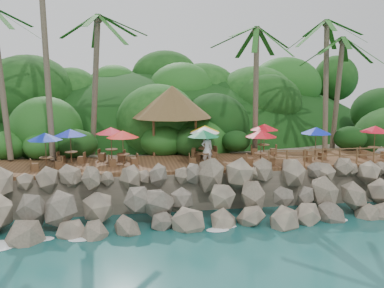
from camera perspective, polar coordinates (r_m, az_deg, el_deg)
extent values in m
plane|color=#19514F|center=(20.65, 2.77, -11.94)|extent=(140.00, 140.00, 0.00)
cube|color=gray|center=(35.66, -2.62, -1.29)|extent=(32.00, 25.20, 2.10)
ellipsoid|color=#143811|center=(43.19, -3.78, -0.93)|extent=(44.80, 28.00, 15.40)
cube|color=brown|center=(25.72, 0.00, -2.64)|extent=(26.00, 5.00, 0.20)
ellipsoid|color=white|center=(21.08, -22.69, -12.10)|extent=(1.20, 0.80, 0.06)
ellipsoid|color=white|center=(20.60, -14.36, -12.18)|extent=(1.20, 0.80, 0.06)
ellipsoid|color=white|center=(20.54, -5.81, -12.00)|extent=(1.20, 0.80, 0.06)
ellipsoid|color=white|center=(20.91, 2.60, -11.57)|extent=(1.20, 0.80, 0.06)
ellipsoid|color=white|center=(21.70, 10.51, -10.94)|extent=(1.20, 0.80, 0.06)
ellipsoid|color=white|center=(22.86, 17.72, -10.19)|extent=(1.20, 0.80, 0.06)
ellipsoid|color=white|center=(24.34, 24.11, -9.39)|extent=(1.20, 0.80, 0.06)
cylinder|color=brown|center=(28.56, -24.59, 7.43)|extent=(1.38, 2.02, 9.32)
cylinder|color=brown|center=(27.88, -19.40, 12.28)|extent=(1.05, 2.86, 13.70)
cylinder|color=brown|center=(28.07, -13.11, 7.55)|extent=(1.20, 1.26, 8.98)
ellipsoid|color=#23601E|center=(28.34, -13.44, 16.67)|extent=(6.00, 6.00, 2.40)
cylinder|color=brown|center=(29.04, 8.72, 7.14)|extent=(0.61, 0.61, 8.42)
ellipsoid|color=#23601E|center=(29.23, 8.92, 15.42)|extent=(6.00, 6.00, 2.40)
cylinder|color=brown|center=(31.18, 17.84, 7.58)|extent=(0.69, 1.57, 9.10)
ellipsoid|color=#23601E|center=(31.44, 18.24, 15.92)|extent=(6.00, 6.00, 2.40)
cylinder|color=brown|center=(31.59, 19.25, 6.37)|extent=(0.48, 1.27, 7.84)
ellipsoid|color=#23601E|center=(31.70, 19.62, 13.46)|extent=(6.00, 6.00, 2.40)
cylinder|color=brown|center=(27.50, -5.24, 0.82)|extent=(0.16, 0.16, 2.40)
cylinder|color=brown|center=(27.83, 0.52, 0.95)|extent=(0.16, 0.16, 2.40)
cylinder|color=brown|center=(30.27, -5.63, 1.55)|extent=(0.16, 0.16, 2.40)
cylinder|color=brown|center=(30.57, -0.38, 1.66)|extent=(0.16, 0.16, 2.40)
cone|color=brown|center=(28.80, -2.72, 5.81)|extent=(5.50, 5.50, 2.20)
cylinder|color=brown|center=(26.23, -16.17, -1.79)|extent=(0.07, 0.07, 0.68)
cylinder|color=brown|center=(26.17, -16.20, -1.05)|extent=(0.77, 0.77, 0.05)
cylinder|color=brown|center=(26.12, -16.23, -0.35)|extent=(0.05, 0.05, 2.01)
cone|color=#0D1CAF|center=(26.00, -16.32, 1.54)|extent=(1.92, 1.92, 0.41)
cube|color=brown|center=(26.51, -17.44, -2.02)|extent=(0.48, 0.48, 0.42)
cube|color=brown|center=(26.01, -14.86, -2.11)|extent=(0.48, 0.48, 0.42)
cylinder|color=brown|center=(25.04, 9.34, -2.05)|extent=(0.07, 0.07, 0.68)
cylinder|color=brown|center=(24.98, 9.36, -1.27)|extent=(0.77, 0.77, 0.05)
cylinder|color=brown|center=(24.92, 9.38, -0.55)|extent=(0.05, 0.05, 2.01)
cone|color=red|center=(24.80, 9.43, 1.44)|extent=(1.92, 1.92, 0.41)
cube|color=brown|center=(24.95, 7.89, -2.36)|extent=(0.43, 0.43, 0.42)
cube|color=brown|center=(25.19, 10.77, -2.32)|extent=(0.43, 0.43, 0.42)
cylinder|color=brown|center=(27.24, 16.47, -1.42)|extent=(0.07, 0.07, 0.68)
cylinder|color=brown|center=(27.18, 16.51, -0.70)|extent=(0.77, 0.77, 0.05)
cylinder|color=brown|center=(27.13, 16.54, -0.03)|extent=(0.05, 0.05, 2.01)
cone|color=#0D21B4|center=(27.02, 16.62, 1.79)|extent=(1.92, 1.92, 0.41)
cube|color=brown|center=(26.81, 15.52, -1.82)|extent=(0.50, 0.50, 0.42)
cube|color=brown|center=(27.73, 17.38, -1.56)|extent=(0.50, 0.50, 0.42)
cylinder|color=brown|center=(26.60, -10.93, -1.46)|extent=(0.07, 0.07, 0.68)
cylinder|color=brown|center=(26.54, -10.95, -0.72)|extent=(0.77, 0.77, 0.05)
cylinder|color=brown|center=(26.49, -10.97, -0.03)|extent=(0.05, 0.05, 2.01)
cone|color=red|center=(26.37, -11.02, 1.83)|extent=(1.92, 1.92, 0.41)
cube|color=brown|center=(26.86, -12.19, -1.68)|extent=(0.49, 0.49, 0.42)
cube|color=brown|center=(26.40, -9.62, -1.78)|extent=(0.49, 0.49, 0.42)
cylinder|color=brown|center=(24.77, 1.56, -2.06)|extent=(0.07, 0.07, 0.68)
cylinder|color=brown|center=(24.71, 1.57, -1.26)|extent=(0.77, 0.77, 0.05)
cylinder|color=brown|center=(24.65, 1.57, -0.53)|extent=(0.05, 0.05, 2.01)
cone|color=#0C6C38|center=(24.53, 1.58, 1.47)|extent=(1.92, 1.92, 0.41)
cube|color=brown|center=(24.75, 0.08, -2.36)|extent=(0.43, 0.43, 0.42)
cube|color=brown|center=(24.85, 3.04, -2.33)|extent=(0.43, 0.43, 0.42)
cylinder|color=brown|center=(24.76, -9.37, -2.18)|extent=(0.07, 0.07, 0.68)
cylinder|color=brown|center=(24.70, -9.39, -1.38)|extent=(0.77, 0.77, 0.05)
cylinder|color=brown|center=(24.65, -9.41, -0.65)|extent=(0.05, 0.05, 2.01)
cone|color=red|center=(24.52, -9.46, 1.35)|extent=(1.92, 1.92, 0.41)
cube|color=brown|center=(24.68, -10.82, -2.56)|extent=(0.45, 0.45, 0.42)
cube|color=brown|center=(24.91, -7.91, -2.38)|extent=(0.45, 0.45, 0.42)
cylinder|color=brown|center=(29.36, 23.59, -1.08)|extent=(0.07, 0.07, 0.68)
cylinder|color=brown|center=(29.31, 23.63, -0.41)|extent=(0.77, 0.77, 0.05)
cylinder|color=brown|center=(29.26, 23.67, 0.21)|extent=(0.05, 0.05, 2.01)
cone|color=red|center=(29.15, 23.77, 1.90)|extent=(1.92, 1.92, 0.41)
cube|color=brown|center=(29.27, 22.34, -1.29)|extent=(0.50, 0.50, 0.42)
cube|color=brown|center=(29.51, 24.79, -1.36)|extent=(0.50, 0.50, 0.42)
cylinder|color=brown|center=(28.40, 9.78, -0.78)|extent=(0.07, 0.07, 0.68)
cylinder|color=brown|center=(28.34, 9.79, -0.08)|extent=(0.77, 0.77, 0.05)
cylinder|color=brown|center=(28.29, 9.81, 0.56)|extent=(0.05, 0.05, 2.01)
cone|color=red|center=(28.18, 9.86, 2.31)|extent=(1.92, 1.92, 0.41)
cube|color=brown|center=(28.31, 8.49, -1.04)|extent=(0.44, 0.44, 0.42)
cube|color=brown|center=(28.54, 11.03, -1.02)|extent=(0.44, 0.44, 0.42)
cylinder|color=brown|center=(26.42, 1.72, -1.37)|extent=(0.07, 0.07, 0.68)
cylinder|color=brown|center=(26.36, 1.72, -0.62)|extent=(0.77, 0.77, 0.05)
cylinder|color=brown|center=(26.31, 1.72, 0.06)|extent=(0.05, 0.05, 2.01)
cone|color=white|center=(26.20, 1.73, 1.95)|extent=(1.92, 1.92, 0.41)
cube|color=brown|center=(26.12, 0.52, -1.77)|extent=(0.50, 0.50, 0.42)
cube|color=brown|center=(26.79, 2.88, -1.51)|extent=(0.50, 0.50, 0.42)
cylinder|color=brown|center=(27.10, 1.74, -1.11)|extent=(0.07, 0.07, 0.68)
cylinder|color=brown|center=(27.04, 1.74, -0.39)|extent=(0.77, 0.77, 0.05)
cylinder|color=brown|center=(26.99, 1.74, 0.29)|extent=(0.05, 0.05, 2.01)
cone|color=#EEB114|center=(26.87, 1.75, 2.12)|extent=(1.92, 1.92, 0.41)
cube|color=brown|center=(26.77, 0.61, -1.51)|extent=(0.51, 0.51, 0.42)
cube|color=brown|center=(27.48, 2.84, -1.25)|extent=(0.51, 0.51, 0.42)
cylinder|color=brown|center=(24.79, -19.27, -2.55)|extent=(0.07, 0.07, 0.68)
cylinder|color=brown|center=(24.73, -19.32, -1.76)|extent=(0.77, 0.77, 0.05)
cylinder|color=brown|center=(24.67, -19.35, -1.03)|extent=(0.05, 0.05, 2.01)
cone|color=#0C249C|center=(24.55, -19.46, 0.97)|extent=(1.92, 1.92, 0.41)
cube|color=brown|center=(24.73, -20.73, -2.96)|extent=(0.49, 0.49, 0.42)
cube|color=brown|center=(24.92, -17.80, -2.72)|extent=(0.49, 0.49, 0.42)
cylinder|color=brown|center=(24.38, 10.45, -1.99)|extent=(0.10, 0.10, 1.00)
cylinder|color=brown|center=(24.78, 12.84, -1.90)|extent=(0.10, 0.10, 1.00)
cylinder|color=brown|center=(25.21, 15.16, -1.80)|extent=(0.10, 0.10, 1.00)
cylinder|color=brown|center=(25.68, 17.39, -1.71)|extent=(0.10, 0.10, 1.00)
cylinder|color=brown|center=(26.19, 19.55, -1.61)|extent=(0.10, 0.10, 1.00)
cylinder|color=brown|center=(26.74, 21.61, -1.52)|extent=(0.10, 0.10, 1.00)
cylinder|color=brown|center=(27.32, 23.59, -1.43)|extent=(0.10, 0.10, 1.00)
cube|color=brown|center=(25.86, 18.53, -0.68)|extent=(8.30, 0.06, 0.06)
cube|color=brown|center=(25.92, 18.49, -1.55)|extent=(8.30, 0.06, 0.06)
imported|color=white|center=(24.64, 2.07, -0.72)|extent=(0.73, 0.54, 1.86)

